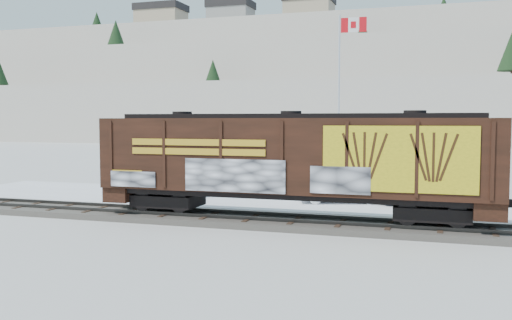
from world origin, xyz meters
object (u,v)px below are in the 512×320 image
(flagpole, at_px, (340,124))
(car_dark, at_px, (371,188))
(hopper_railcar, at_px, (291,159))
(car_white, at_px, (341,188))
(car_silver, at_px, (164,182))

(flagpole, bearing_deg, car_dark, -67.09)
(hopper_railcar, bearing_deg, car_dark, 73.27)
(hopper_railcar, bearing_deg, flagpole, 91.75)
(hopper_railcar, relative_size, car_white, 3.47)
(car_silver, bearing_deg, car_white, -84.95)
(car_silver, xyz_separation_m, car_dark, (12.28, 1.39, -0.09))
(hopper_railcar, distance_m, car_silver, 12.19)
(hopper_railcar, bearing_deg, car_silver, 144.33)
(hopper_railcar, distance_m, car_dark, 9.02)
(car_white, bearing_deg, flagpole, -6.34)
(car_white, bearing_deg, car_silver, 75.98)
(hopper_railcar, height_order, car_white, hopper_railcar)
(hopper_railcar, xyz_separation_m, flagpole, (-0.47, 15.49, 1.47))
(hopper_railcar, relative_size, car_dark, 3.35)
(hopper_railcar, relative_size, flagpole, 1.46)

